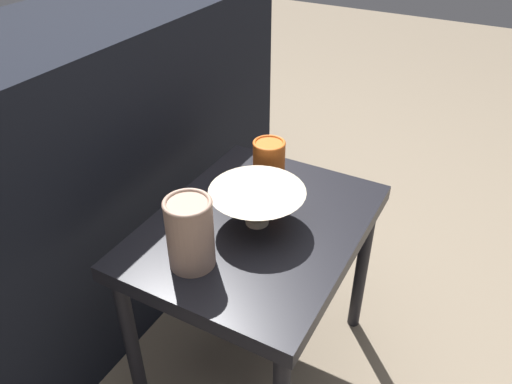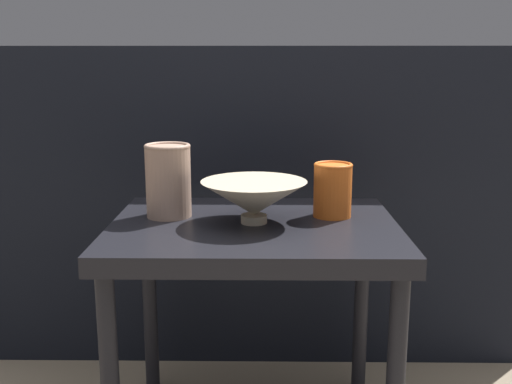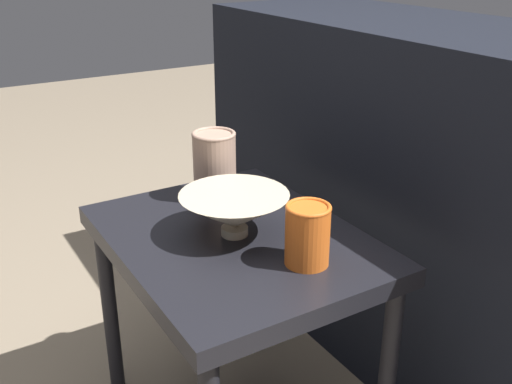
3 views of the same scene
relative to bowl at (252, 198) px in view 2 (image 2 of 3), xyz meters
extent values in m
cube|color=black|center=(0.00, 0.00, -0.07)|extent=(0.61, 0.48, 0.04)
cylinder|color=black|center=(-0.27, 0.20, -0.33)|extent=(0.04, 0.04, 0.47)
cylinder|color=black|center=(0.28, 0.20, -0.33)|extent=(0.04, 0.04, 0.47)
cube|color=black|center=(0.00, 0.60, -0.12)|extent=(1.52, 0.50, 0.89)
cylinder|color=#C1B293|center=(0.00, 0.00, -0.04)|extent=(0.06, 0.06, 0.02)
cone|color=#C1B293|center=(0.00, 0.00, 0.00)|extent=(0.23, 0.23, 0.07)
cylinder|color=tan|center=(-0.19, 0.05, 0.02)|extent=(0.10, 0.10, 0.16)
torus|color=tan|center=(-0.19, 0.05, 0.10)|extent=(0.10, 0.10, 0.01)
cylinder|color=orange|center=(0.18, 0.05, 0.00)|extent=(0.08, 0.08, 0.12)
torus|color=orange|center=(0.18, 0.05, 0.06)|extent=(0.09, 0.09, 0.01)
camera|label=1|loc=(-0.82, -0.45, 0.68)|focal=35.00mm
camera|label=2|loc=(0.02, -1.24, 0.28)|focal=42.00mm
camera|label=3|loc=(0.97, -0.54, 0.51)|focal=42.00mm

